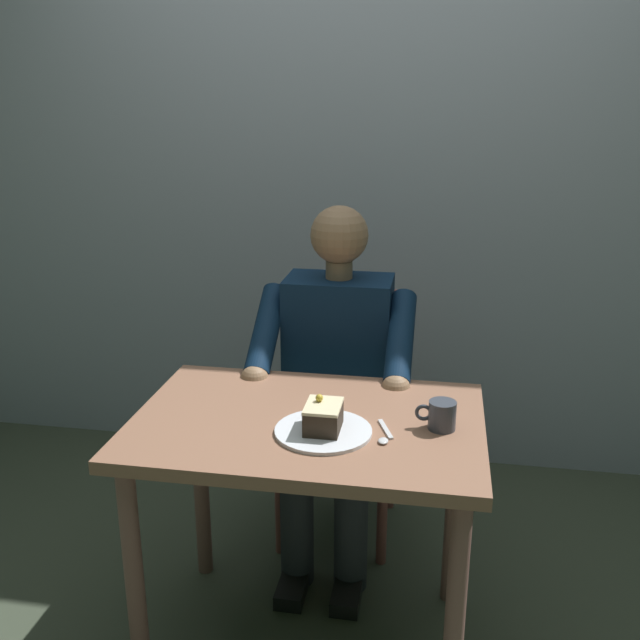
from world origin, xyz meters
name	(u,v)px	position (x,y,z in m)	size (l,w,h in m)	color
ground_plane	(309,639)	(0.00, 0.00, 0.00)	(14.00, 14.00, 0.00)	#3A4334
cafe_rear_panel	(365,112)	(0.00, -1.26, 1.50)	(6.40, 0.12, 3.00)	#969FAF
dining_table	(308,453)	(0.00, 0.00, 0.63)	(0.95, 0.65, 0.73)	#8B6049
chair	(342,402)	(0.00, -0.67, 0.49)	(0.42, 0.42, 0.89)	#934C48
seated_person	(335,383)	(0.00, -0.49, 0.63)	(0.53, 0.58, 1.23)	#0B223D
dessert_plate	(323,431)	(-0.06, 0.08, 0.74)	(0.25, 0.25, 0.01)	silver
cake_slice	(323,417)	(-0.06, 0.08, 0.78)	(0.09, 0.12, 0.09)	#31251A
coffee_cup	(441,415)	(-0.36, 0.00, 0.77)	(0.11, 0.07, 0.08)	#383D48
dessert_spoon	(384,435)	(-0.21, 0.07, 0.74)	(0.05, 0.14, 0.01)	silver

